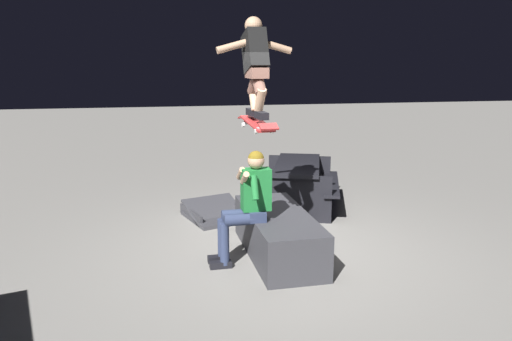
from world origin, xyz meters
The scene contains 7 objects.
ground_plane centered at (0.00, 0.00, 0.00)m, with size 40.00×40.00×0.00m, color gray.
ledge_box_main centered at (-0.12, 0.06, 0.27)m, with size 1.91×0.74×0.54m, color #38383D.
person_sitting_on_ledge centered at (-0.29, 0.49, 0.78)m, with size 0.59×0.76×1.38m.
skateboard centered at (-0.30, 0.37, 1.70)m, with size 1.03×0.30×0.13m.
skater_airborne centered at (-0.25, 0.38, 2.39)m, with size 0.63×0.89×1.12m.
kicker_ramp centered at (1.51, 0.66, 0.05)m, with size 1.14×1.10×0.33m.
picnic_table_back centered at (1.85, -0.72, 0.50)m, with size 2.03×1.80×0.75m.
Camera 1 is at (-6.00, 1.44, 2.45)m, focal length 35.63 mm.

